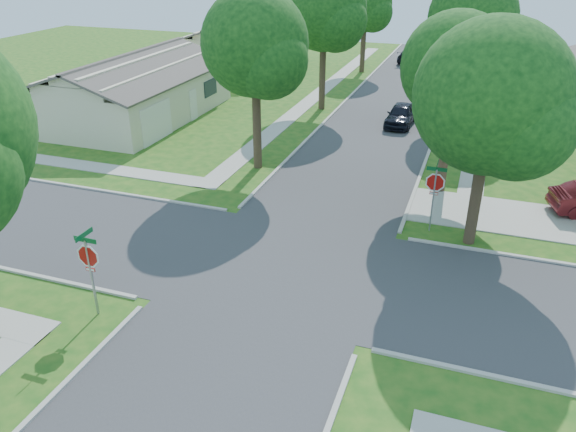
{
  "coord_description": "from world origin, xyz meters",
  "views": [
    {
      "loc": [
        5.97,
        -16.64,
        10.88
      ],
      "look_at": [
        -0.21,
        0.98,
        1.6
      ],
      "focal_mm": 35.0,
      "sensor_mm": 36.0,
      "label": 1
    }
  ],
  "objects_px": {
    "tree_w_near": "(256,48)",
    "house_nw_near": "(134,94)",
    "tree_w_mid": "(325,12)",
    "tree_w_far": "(366,7)",
    "stop_sign_sw": "(89,260)",
    "tree_e_far": "(481,5)",
    "car_curb_west": "(411,55)",
    "car_curb_east": "(401,115)",
    "tree_e_mid": "(473,22)",
    "house_nw_far": "(238,51)",
    "stop_sign_ne": "(435,185)",
    "tree_ne_corner": "(493,104)",
    "tree_e_near": "(456,72)"
  },
  "relations": [
    {
      "from": "tree_e_near",
      "to": "car_curb_west",
      "type": "bearing_deg",
      "value": 100.92
    },
    {
      "from": "car_curb_east",
      "to": "stop_sign_sw",
      "type": "bearing_deg",
      "value": -101.69
    },
    {
      "from": "car_curb_west",
      "to": "stop_sign_ne",
      "type": "bearing_deg",
      "value": 105.61
    },
    {
      "from": "tree_w_near",
      "to": "house_nw_near",
      "type": "relative_size",
      "value": 0.66
    },
    {
      "from": "car_curb_west",
      "to": "tree_w_far",
      "type": "bearing_deg",
      "value": 65.52
    },
    {
      "from": "stop_sign_sw",
      "to": "car_curb_east",
      "type": "distance_m",
      "value": 24.46
    },
    {
      "from": "stop_sign_ne",
      "to": "tree_ne_corner",
      "type": "distance_m",
      "value": 3.96
    },
    {
      "from": "house_nw_far",
      "to": "tree_w_far",
      "type": "bearing_deg",
      "value": 10.05
    },
    {
      "from": "tree_e_far",
      "to": "tree_w_near",
      "type": "distance_m",
      "value": 26.71
    },
    {
      "from": "stop_sign_sw",
      "to": "car_curb_west",
      "type": "bearing_deg",
      "value": 85.51
    },
    {
      "from": "stop_sign_sw",
      "to": "tree_e_near",
      "type": "bearing_deg",
      "value": 55.41
    },
    {
      "from": "stop_sign_ne",
      "to": "tree_e_mid",
      "type": "height_order",
      "value": "tree_e_mid"
    },
    {
      "from": "car_curb_west",
      "to": "tree_e_mid",
      "type": "bearing_deg",
      "value": 113.62
    },
    {
      "from": "car_curb_east",
      "to": "house_nw_near",
      "type": "bearing_deg",
      "value": -164.6
    },
    {
      "from": "tree_e_far",
      "to": "tree_e_mid",
      "type": "bearing_deg",
      "value": -89.98
    },
    {
      "from": "tree_w_mid",
      "to": "tree_w_far",
      "type": "distance_m",
      "value": 13.04
    },
    {
      "from": "stop_sign_ne",
      "to": "tree_w_far",
      "type": "distance_m",
      "value": 30.96
    },
    {
      "from": "tree_e_far",
      "to": "tree_ne_corner",
      "type": "xyz_separation_m",
      "value": [
        1.61,
        -29.8,
        -0.39
      ]
    },
    {
      "from": "tree_e_mid",
      "to": "tree_w_near",
      "type": "height_order",
      "value": "tree_e_mid"
    },
    {
      "from": "tree_e_near",
      "to": "tree_w_far",
      "type": "xyz_separation_m",
      "value": [
        -9.4,
        25.0,
        -0.14
      ]
    },
    {
      "from": "house_nw_near",
      "to": "car_curb_east",
      "type": "xyz_separation_m",
      "value": [
        17.19,
        4.0,
        -0.83
      ]
    },
    {
      "from": "tree_e_near",
      "to": "tree_w_far",
      "type": "height_order",
      "value": "tree_e_near"
    },
    {
      "from": "stop_sign_sw",
      "to": "tree_w_mid",
      "type": "distance_m",
      "value": 26.09
    },
    {
      "from": "tree_e_mid",
      "to": "car_curb_west",
      "type": "xyz_separation_m",
      "value": [
        -5.96,
        18.84,
        -5.6
      ]
    },
    {
      "from": "stop_sign_ne",
      "to": "tree_ne_corner",
      "type": "bearing_deg",
      "value": -16.55
    },
    {
      "from": "house_nw_far",
      "to": "car_curb_west",
      "type": "relative_size",
      "value": 3.04
    },
    {
      "from": "tree_e_far",
      "to": "tree_ne_corner",
      "type": "distance_m",
      "value": 29.85
    },
    {
      "from": "stop_sign_sw",
      "to": "stop_sign_ne",
      "type": "distance_m",
      "value": 13.29
    },
    {
      "from": "stop_sign_sw",
      "to": "tree_w_near",
      "type": "xyz_separation_m",
      "value": [
        0.06,
        13.71,
        4.08
      ]
    },
    {
      "from": "stop_sign_sw",
      "to": "tree_ne_corner",
      "type": "bearing_deg",
      "value": 38.84
    },
    {
      "from": "house_nw_far",
      "to": "tree_e_mid",
      "type": "bearing_deg",
      "value": -27.91
    },
    {
      "from": "car_curb_west",
      "to": "car_curb_east",
      "type": "bearing_deg",
      "value": 102.65
    },
    {
      "from": "stop_sign_sw",
      "to": "stop_sign_ne",
      "type": "height_order",
      "value": "same"
    },
    {
      "from": "stop_sign_ne",
      "to": "tree_e_mid",
      "type": "distance_m",
      "value": 16.84
    },
    {
      "from": "tree_e_far",
      "to": "house_nw_near",
      "type": "height_order",
      "value": "tree_e_far"
    },
    {
      "from": "tree_e_far",
      "to": "stop_sign_sw",
      "type": "bearing_deg",
      "value": -103.73
    },
    {
      "from": "tree_w_mid",
      "to": "house_nw_near",
      "type": "xyz_separation_m",
      "value": [
        -11.35,
        -6.01,
        -4.97
      ]
    },
    {
      "from": "tree_w_near",
      "to": "house_nw_near",
      "type": "distance_m",
      "value": 13.63
    },
    {
      "from": "stop_sign_sw",
      "to": "house_nw_far",
      "type": "bearing_deg",
      "value": 107.1
    },
    {
      "from": "tree_e_mid",
      "to": "car_curb_east",
      "type": "bearing_deg",
      "value": -150.59
    },
    {
      "from": "house_nw_far",
      "to": "tree_w_mid",
      "type": "bearing_deg",
      "value": -44.07
    },
    {
      "from": "tree_ne_corner",
      "to": "car_curb_east",
      "type": "xyz_separation_m",
      "value": [
        -5.16,
        14.79,
        -4.91
      ]
    },
    {
      "from": "tree_w_mid",
      "to": "tree_w_far",
      "type": "relative_size",
      "value": 1.19
    },
    {
      "from": "house_nw_far",
      "to": "house_nw_near",
      "type": "bearing_deg",
      "value": -90.0
    },
    {
      "from": "tree_e_far",
      "to": "house_nw_near",
      "type": "relative_size",
      "value": 0.64
    },
    {
      "from": "tree_e_far",
      "to": "tree_w_mid",
      "type": "relative_size",
      "value": 0.91
    },
    {
      "from": "tree_w_mid",
      "to": "car_curb_west",
      "type": "xyz_separation_m",
      "value": [
        3.44,
        18.84,
        -5.84
      ]
    },
    {
      "from": "tree_ne_corner",
      "to": "house_nw_near",
      "type": "height_order",
      "value": "tree_ne_corner"
    },
    {
      "from": "stop_sign_sw",
      "to": "tree_w_mid",
      "type": "height_order",
      "value": "tree_w_mid"
    },
    {
      "from": "tree_ne_corner",
      "to": "house_nw_far",
      "type": "distance_m",
      "value": 35.9
    }
  ]
}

